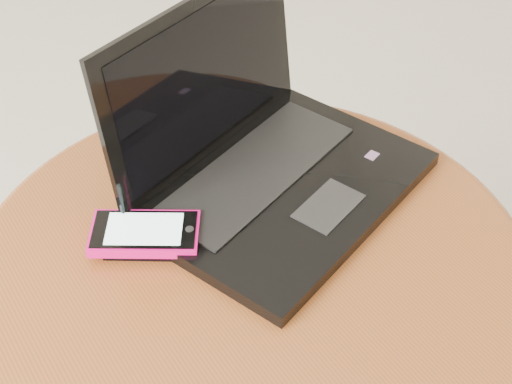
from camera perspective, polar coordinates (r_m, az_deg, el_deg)
table at (r=0.93m, az=-0.35°, el=-9.61°), size 0.63×0.63×0.50m
laptop at (r=0.91m, az=0.47°, el=2.49°), size 0.39×0.35×0.21m
phone_black at (r=0.87m, az=-7.08°, el=-3.37°), size 0.13×0.12×0.01m
phone_pink at (r=0.86m, az=-8.16°, el=-3.01°), size 0.13×0.12×0.01m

